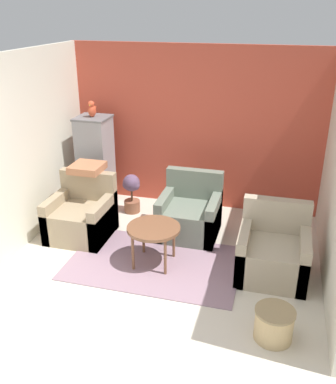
{
  "coord_description": "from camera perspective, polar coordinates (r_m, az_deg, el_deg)",
  "views": [
    {
      "loc": [
        1.28,
        -3.09,
        3.02
      ],
      "look_at": [
        0.0,
        1.62,
        0.88
      ],
      "focal_mm": 40.0,
      "sensor_mm": 36.0,
      "label": 1
    }
  ],
  "objects": [
    {
      "name": "wicker_basket",
      "position": [
        4.47,
        13.95,
        -16.64
      ],
      "size": [
        0.39,
        0.39,
        0.33
      ],
      "color": "tan",
      "rests_on": "ground_plane"
    },
    {
      "name": "parrot",
      "position": [
        6.64,
        -10.1,
        10.81
      ],
      "size": [
        0.12,
        0.21,
        0.25
      ],
      "color": "#D14C2D",
      "rests_on": "birdcage"
    },
    {
      "name": "armchair_left",
      "position": [
        6.14,
        -11.44,
        -3.28
      ],
      "size": [
        0.82,
        0.8,
        0.87
      ],
      "color": "#9E896B",
      "rests_on": "ground_plane"
    },
    {
      "name": "coffee_table",
      "position": [
        5.29,
        -1.93,
        -5.16
      ],
      "size": [
        0.66,
        0.66,
        0.53
      ],
      "color": "brown",
      "rests_on": "ground_plane"
    },
    {
      "name": "ground_plane",
      "position": [
        4.5,
        -5.71,
        -18.57
      ],
      "size": [
        20.0,
        20.0,
        0.0
      ],
      "primitive_type": "plane",
      "color": "beige",
      "rests_on": "ground"
    },
    {
      "name": "birdcage",
      "position": [
        6.87,
        -9.61,
        3.88
      ],
      "size": [
        0.5,
        0.5,
        1.47
      ],
      "color": "slate",
      "rests_on": "ground_plane"
    },
    {
      "name": "area_rug",
      "position": [
        5.53,
        -1.86,
        -9.41
      ],
      "size": [
        2.16,
        1.35,
        0.01
      ],
      "color": "gray",
      "rests_on": "ground_plane"
    },
    {
      "name": "throw_pillow",
      "position": [
        6.13,
        -10.72,
        3.21
      ],
      "size": [
        0.43,
        0.43,
        0.1
      ],
      "color": "#B2704C",
      "rests_on": "armchair_left"
    },
    {
      "name": "armchair_right",
      "position": [
        5.33,
        13.79,
        -7.93
      ],
      "size": [
        0.82,
        0.8,
        0.87
      ],
      "color": "tan",
      "rests_on": "ground_plane"
    },
    {
      "name": "potted_plant",
      "position": [
        6.7,
        -4.89,
        0.19
      ],
      "size": [
        0.29,
        0.26,
        0.63
      ],
      "color": "brown",
      "rests_on": "ground_plane"
    },
    {
      "name": "armchair_middle",
      "position": [
        6.07,
        2.91,
        -3.12
      ],
      "size": [
        0.82,
        0.8,
        0.87
      ],
      "color": "slate",
      "rests_on": "ground_plane"
    },
    {
      "name": "wall_back_accent",
      "position": [
        6.72,
        3.74,
        8.42
      ],
      "size": [
        3.99,
        0.06,
        2.52
      ],
      "color": "#C64C38",
      "rests_on": "ground_plane"
    },
    {
      "name": "wall_left",
      "position": [
        5.98,
        -18.57,
        5.31
      ],
      "size": [
        0.06,
        3.24,
        2.52
      ],
      "color": "beige",
      "rests_on": "ground_plane"
    }
  ]
}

